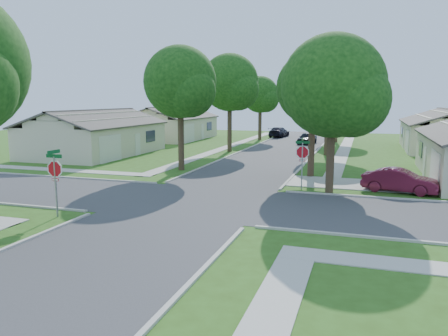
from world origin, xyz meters
TOP-DOWN VIEW (x-y plane):
  - ground at (0.00, 0.00)m, footprint 100.00×100.00m
  - road_ns at (0.00, 0.00)m, footprint 7.00×100.00m
  - sidewalk_ne at (6.10, 26.00)m, footprint 1.20×40.00m
  - sidewalk_nw at (-6.10, 26.00)m, footprint 1.20×40.00m
  - driveway at (7.90, 7.10)m, footprint 8.80×3.60m
  - stop_sign_sw at (-4.70, -4.70)m, footprint 1.05×0.80m
  - stop_sign_ne at (4.70, 4.70)m, footprint 1.05×0.80m
  - tree_e_near at (4.75, 9.01)m, footprint 4.97×4.80m
  - tree_e_mid at (4.76, 21.01)m, footprint 5.59×5.40m
  - tree_e_far at (4.75, 34.01)m, footprint 5.17×5.00m
  - tree_w_near at (-4.64, 9.01)m, footprint 5.38×5.20m
  - tree_w_mid at (-4.64, 21.01)m, footprint 5.80×5.60m
  - tree_w_far at (-4.65, 34.01)m, footprint 4.76×4.60m
  - tree_ne_corner at (6.36, 4.21)m, footprint 5.80×5.60m
  - house_ne_far at (15.99, 29.00)m, footprint 8.42×13.60m
  - house_nw_near at (-15.99, 15.00)m, footprint 8.42×13.60m
  - house_nw_far at (-15.99, 32.00)m, footprint 8.42×13.60m
  - car_driveway at (10.04, 5.50)m, footprint 4.24×2.29m
  - car_curb_east at (1.70, 30.79)m, footprint 2.14×4.19m
  - car_curb_west at (-3.20, 39.08)m, footprint 2.41×4.89m

SIDE VIEW (x-z plane):
  - ground at x=0.00m, z-range 0.00..0.00m
  - road_ns at x=0.00m, z-range -0.01..0.01m
  - sidewalk_ne at x=6.10m, z-range 0.00..0.04m
  - sidewalk_nw at x=-6.10m, z-range 0.00..0.04m
  - driveway at x=7.90m, z-range 0.00..0.05m
  - car_driveway at x=10.04m, z-range 0.00..1.33m
  - car_curb_east at x=1.70m, z-range 0.00..1.37m
  - car_curb_west at x=-3.20m, z-range 0.00..1.37m
  - house_ne_far at x=15.99m, z-range -0.60..3.63m
  - house_nw_near at x=-15.99m, z-range -0.60..3.63m
  - house_nw_far at x=-15.99m, z-range -0.60..3.63m
  - stop_sign_sw at x=-4.70m, z-range 0.54..3.52m
  - stop_sign_ne at x=4.70m, z-range 0.54..3.52m
  - tree_w_far at x=-4.65m, z-range 1.49..9.52m
  - tree_ne_corner at x=6.36m, z-range 1.26..9.92m
  - tree_e_near at x=4.75m, z-range 1.50..9.78m
  - tree_e_far at x=4.75m, z-range 1.62..10.34m
  - tree_w_near at x=-4.64m, z-range 1.63..10.60m
  - tree_e_mid at x=4.76m, z-range 1.64..10.86m
  - tree_w_mid at x=-4.64m, z-range 1.71..11.27m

